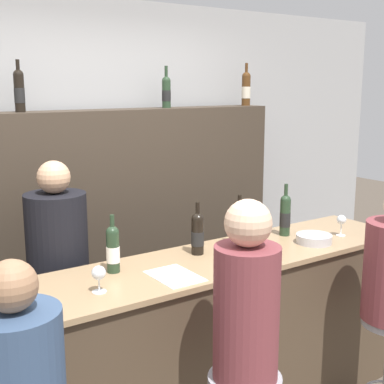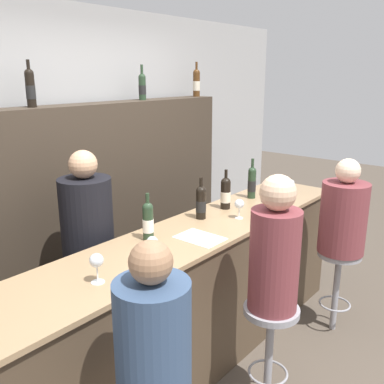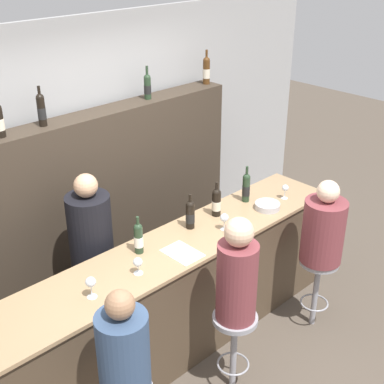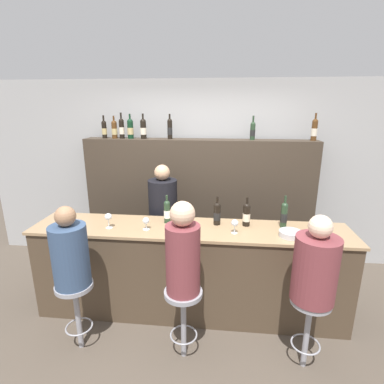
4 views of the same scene
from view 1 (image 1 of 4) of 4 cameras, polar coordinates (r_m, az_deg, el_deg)
name	(u,v)px [view 1 (image 1 of 4)]	position (r m, az deg, el deg)	size (l,w,h in m)	color
wall_back	(69,180)	(4.01, -12.94, 1.25)	(6.40, 0.05, 2.60)	#9E9E9E
bar_counter	(168,356)	(3.10, -2.54, -17.06)	(3.33, 0.61, 1.02)	#473828
back_bar_cabinet	(84,239)	(3.89, -11.45, -4.94)	(3.13, 0.28, 1.81)	#382D23
wine_bottle_counter_0	(113,248)	(2.84, -8.43, -5.98)	(0.07, 0.07, 0.31)	#233823
wine_bottle_counter_1	(198,233)	(3.10, 0.60, -4.39)	(0.07, 0.07, 0.31)	black
wine_bottle_counter_2	(239,225)	(3.28, 5.06, -3.50)	(0.08, 0.08, 0.31)	black
wine_bottle_counter_3	(285,215)	(3.53, 9.91, -2.38)	(0.07, 0.07, 0.34)	#233823
wine_bottle_backbar_5	(19,90)	(3.61, -17.95, 10.28)	(0.07, 0.07, 0.33)	black
wine_bottle_backbar_6	(166,92)	(4.06, -2.76, 10.66)	(0.07, 0.07, 0.31)	#233823
wine_bottle_backbar_7	(246,88)	(4.51, 5.79, 10.94)	(0.07, 0.07, 0.34)	#4C2D14
wine_glass_0	(14,286)	(2.46, -18.50, -9.53)	(0.07, 0.07, 0.16)	silver
wine_glass_1	(99,274)	(2.59, -9.92, -8.61)	(0.07, 0.07, 0.13)	silver
wine_glass_2	(245,240)	(3.05, 5.72, -5.13)	(0.07, 0.07, 0.15)	silver
wine_glass_3	(341,221)	(3.61, 15.66, -2.97)	(0.06, 0.06, 0.14)	silver
metal_bowl	(314,239)	(3.42, 12.88, -4.89)	(0.22, 0.22, 0.05)	#B7B7BC
tasting_menu	(175,276)	(2.79, -1.86, -8.95)	(0.21, 0.30, 0.00)	white
guest_seated_left	(18,381)	(2.00, -18.08, -18.61)	(0.32, 0.32, 0.74)	#334766
guest_seated_middle	(246,300)	(2.41, 5.83, -11.43)	(0.29, 0.29, 0.82)	brown
bartender	(60,302)	(3.33, -13.88, -11.37)	(0.36, 0.36, 1.57)	black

